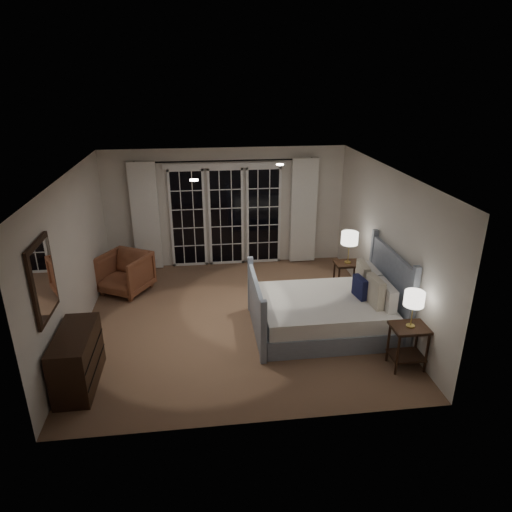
{
  "coord_description": "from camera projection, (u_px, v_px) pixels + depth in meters",
  "views": [
    {
      "loc": [
        -0.53,
        -6.78,
        3.89
      ],
      "look_at": [
        0.35,
        0.21,
        1.05
      ],
      "focal_mm": 32.0,
      "sensor_mm": 36.0,
      "label": 1
    }
  ],
  "objects": [
    {
      "name": "downlight_b",
      "position": [
        194.0,
        180.0,
        6.38
      ],
      "size": [
        0.12,
        0.12,
        0.01
      ],
      "primitive_type": "cylinder",
      "color": "white",
      "rests_on": "ceiling"
    },
    {
      "name": "wall_left",
      "position": [
        73.0,
        258.0,
        6.99
      ],
      "size": [
        0.02,
        5.0,
        2.5
      ],
      "primitive_type": "cube",
      "color": "beige",
      "rests_on": "floor"
    },
    {
      "name": "curtain_right",
      "position": [
        304.0,
        211.0,
        9.7
      ],
      "size": [
        0.55,
        0.1,
        2.25
      ],
      "primitive_type": "cube",
      "color": "white",
      "rests_on": "curtain_rod"
    },
    {
      "name": "wall_back",
      "position": [
        226.0,
        208.0,
        9.58
      ],
      "size": [
        5.0,
        0.02,
        2.5
      ],
      "primitive_type": "cube",
      "color": "beige",
      "rests_on": "floor"
    },
    {
      "name": "curtain_left",
      "position": [
        146.0,
        217.0,
        9.32
      ],
      "size": [
        0.55,
        0.1,
        2.25
      ],
      "primitive_type": "cube",
      "color": "white",
      "rests_on": "curtain_rod"
    },
    {
      "name": "french_doors",
      "position": [
        226.0,
        216.0,
        9.61
      ],
      "size": [
        2.5,
        0.04,
        2.2
      ],
      "color": "black",
      "rests_on": "wall_back"
    },
    {
      "name": "lamp_right",
      "position": [
        350.0,
        239.0,
        8.29
      ],
      "size": [
        0.31,
        0.31,
        0.6
      ],
      "color": "#D4B855",
      "rests_on": "nightstand_right"
    },
    {
      "name": "curtain_rod",
      "position": [
        225.0,
        161.0,
        9.12
      ],
      "size": [
        3.5,
        0.03,
        0.03
      ],
      "primitive_type": "cylinder",
      "rotation": [
        0.0,
        1.57,
        0.0
      ],
      "color": "black",
      "rests_on": "wall_back"
    },
    {
      "name": "lamp_left",
      "position": [
        414.0,
        299.0,
        6.1
      ],
      "size": [
        0.27,
        0.27,
        0.53
      ],
      "color": "#D4B855",
      "rests_on": "nightstand_left"
    },
    {
      "name": "armchair",
      "position": [
        125.0,
        273.0,
        8.59
      ],
      "size": [
        1.12,
        1.13,
        0.76
      ],
      "primitive_type": "imported",
      "rotation": [
        0.0,
        0.0,
        -0.51
      ],
      "color": "brown",
      "rests_on": "floor"
    },
    {
      "name": "nightstand_right",
      "position": [
        347.0,
        273.0,
        8.55
      ],
      "size": [
        0.47,
        0.37,
        0.61
      ],
      "color": "black",
      "rests_on": "floor"
    },
    {
      "name": "dresser",
      "position": [
        77.0,
        359.0,
        5.99
      ],
      "size": [
        0.47,
        1.1,
        0.78
      ],
      "color": "black",
      "rests_on": "floor"
    },
    {
      "name": "wall_right",
      "position": [
        386.0,
        244.0,
        7.57
      ],
      "size": [
        0.02,
        5.0,
        2.5
      ],
      "primitive_type": "cube",
      "color": "beige",
      "rests_on": "floor"
    },
    {
      "name": "nightstand_left",
      "position": [
        408.0,
        340.0,
        6.34
      ],
      "size": [
        0.5,
        0.4,
        0.65
      ],
      "color": "black",
      "rests_on": "floor"
    },
    {
      "name": "downlight_a",
      "position": [
        280.0,
        165.0,
        7.47
      ],
      "size": [
        0.12,
        0.12,
        0.01
      ],
      "primitive_type": "cylinder",
      "color": "white",
      "rests_on": "ceiling"
    },
    {
      "name": "bed",
      "position": [
        327.0,
        311.0,
        7.33
      ],
      "size": [
        2.22,
        1.59,
        1.29
      ],
      "color": "#868FA1",
      "rests_on": "floor"
    },
    {
      "name": "ceiling",
      "position": [
        234.0,
        173.0,
        6.82
      ],
      "size": [
        5.0,
        5.0,
        0.0
      ],
      "primitive_type": "plane",
      "rotation": [
        3.14,
        0.0,
        0.0
      ],
      "color": "silver",
      "rests_on": "wall_back"
    },
    {
      "name": "mirror",
      "position": [
        43.0,
        280.0,
        5.53
      ],
      "size": [
        0.05,
        0.85,
        1.0
      ],
      "color": "black",
      "rests_on": "wall_left"
    },
    {
      "name": "wall_front",
      "position": [
        255.0,
        332.0,
        4.98
      ],
      "size": [
        5.0,
        0.02,
        2.5
      ],
      "primitive_type": "cube",
      "color": "beige",
      "rests_on": "floor"
    },
    {
      "name": "floor",
      "position": [
        237.0,
        319.0,
        7.75
      ],
      "size": [
        5.0,
        5.0,
        0.0
      ],
      "primitive_type": "plane",
      "color": "brown",
      "rests_on": "ground"
    }
  ]
}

